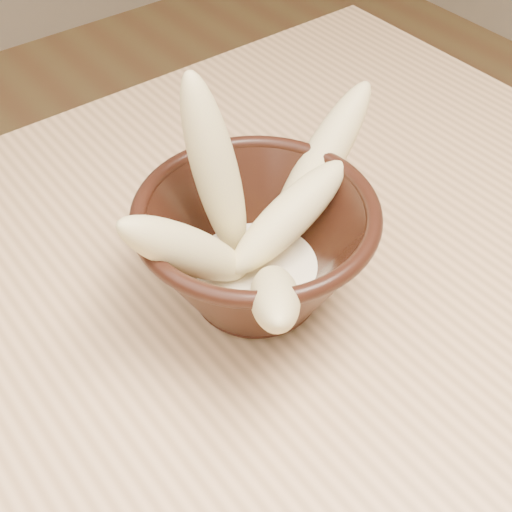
{
  "coord_description": "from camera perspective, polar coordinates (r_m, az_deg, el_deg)",
  "views": [
    {
      "loc": [
        -0.05,
        -0.24,
        1.17
      ],
      "look_at": [
        0.18,
        0.06,
        0.8
      ],
      "focal_mm": 50.0,
      "sensor_mm": 36.0,
      "label": 1
    }
  ],
  "objects": [
    {
      "name": "banana_upright",
      "position": [
        0.51,
        -3.29,
        6.9
      ],
      "size": [
        0.05,
        0.08,
        0.15
      ],
      "primitive_type": "ellipsoid",
      "rotation": [
        0.25,
        0.0,
        3.42
      ],
      "color": "#E9DC89",
      "rests_on": "bowl"
    },
    {
      "name": "banana_across",
      "position": [
        0.53,
        2.66,
        3.2
      ],
      "size": [
        0.13,
        0.04,
        0.07
      ],
      "primitive_type": "ellipsoid",
      "rotation": [
        1.23,
        0.0,
        1.66
      ],
      "color": "#E9DC89",
      "rests_on": "bowl"
    },
    {
      "name": "bowl",
      "position": [
        0.53,
        0.0,
        0.65
      ],
      "size": [
        0.18,
        0.18,
        0.1
      ],
      "rotation": [
        0.0,
        0.0,
        0.05
      ],
      "color": "black",
      "rests_on": "table"
    },
    {
      "name": "banana_front",
      "position": [
        0.47,
        1.49,
        -3.27
      ],
      "size": [
        0.1,
        0.12,
        0.1
      ],
      "primitive_type": "ellipsoid",
      "rotation": [
        0.98,
        0.0,
        -0.64
      ],
      "color": "#E9DC89",
      "rests_on": "bowl"
    },
    {
      "name": "milk_puddle",
      "position": [
        0.54,
        0.0,
        -1.17
      ],
      "size": [
        0.1,
        0.1,
        0.01
      ],
      "primitive_type": "cylinder",
      "color": "#F2E3C2",
      "rests_on": "bowl"
    },
    {
      "name": "banana_right",
      "position": [
        0.57,
        5.09,
        7.34
      ],
      "size": [
        0.15,
        0.07,
        0.12
      ],
      "primitive_type": "ellipsoid",
      "rotation": [
        0.94,
        0.0,
        1.81
      ],
      "color": "#E9DC89",
      "rests_on": "bowl"
    },
    {
      "name": "banana_left",
      "position": [
        0.49,
        -5.49,
        0.44
      ],
      "size": [
        0.12,
        0.04,
        0.12
      ],
      "primitive_type": "ellipsoid",
      "rotation": [
        0.77,
        0.0,
        -1.64
      ],
      "color": "#E9DC89",
      "rests_on": "bowl"
    }
  ]
}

